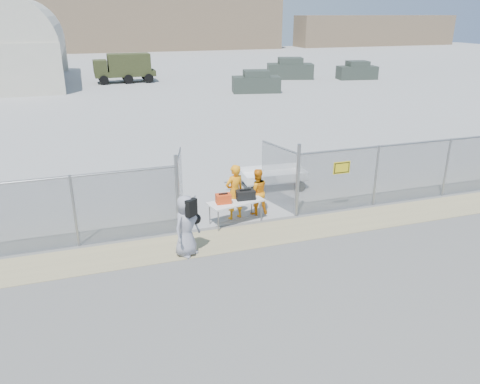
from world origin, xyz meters
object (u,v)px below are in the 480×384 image
object	(u,v)px
folding_table	(236,212)
visitor	(186,226)
security_worker_left	(235,192)
utility_trailer	(273,178)
security_worker_right	(257,192)

from	to	relation	value
folding_table	visitor	size ratio (longest dim) A/B	1.00
folding_table	security_worker_left	world-z (taller)	security_worker_left
folding_table	security_worker_left	bearing A→B (deg)	65.70
visitor	utility_trailer	size ratio (longest dim) A/B	0.56
folding_table	visitor	bearing A→B (deg)	-152.42
folding_table	utility_trailer	world-z (taller)	utility_trailer
security_worker_left	visitor	distance (m)	2.82
visitor	security_worker_left	bearing A→B (deg)	7.79
folding_table	security_worker_right	xyz separation A→B (m)	(0.90, 0.48, 0.42)
security_worker_right	visitor	distance (m)	3.55
visitor	utility_trailer	bearing A→B (deg)	8.69
folding_table	security_worker_right	bearing A→B (deg)	15.92
visitor	utility_trailer	world-z (taller)	visitor
security_worker_right	visitor	world-z (taller)	visitor
security_worker_right	utility_trailer	world-z (taller)	security_worker_right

